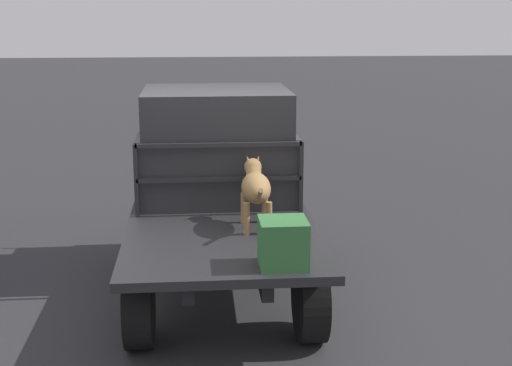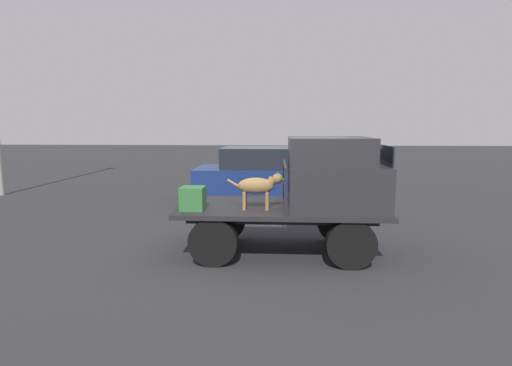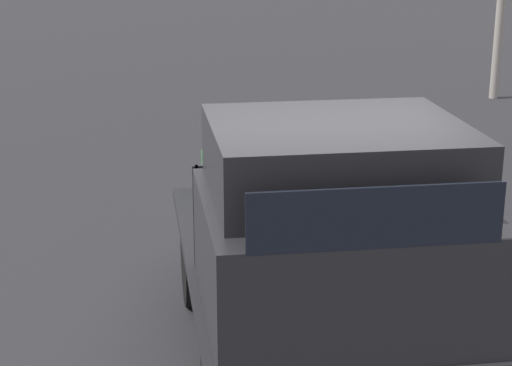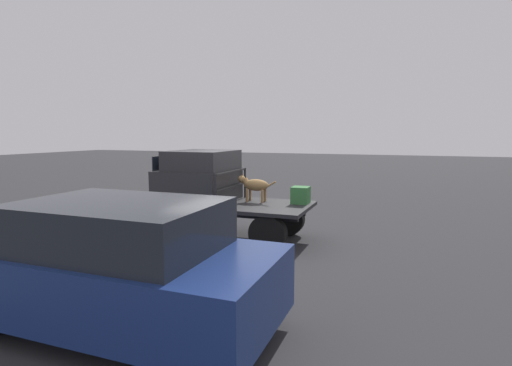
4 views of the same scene
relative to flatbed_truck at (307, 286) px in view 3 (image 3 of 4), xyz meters
name	(u,v)px [view 3 (image 3 of 4)]	position (x,y,z in m)	size (l,w,h in m)	color
ground_plane	(306,357)	(0.00, 0.00, -0.60)	(80.00, 80.00, 0.00)	#2D2D30
flatbed_truck	(307,286)	(0.00, 0.00, 0.00)	(3.54, 1.82, 0.85)	black
truck_cab	(338,224)	(0.89, 0.00, 0.82)	(1.60, 1.70, 1.20)	#28282B
truck_headboard	(310,194)	(0.05, 0.00, 0.75)	(0.04, 1.70, 0.74)	#232326
dog	(257,191)	(-0.38, -0.33, 0.65)	(0.97, 0.28, 0.65)	#9E7547
cargo_crate	(225,176)	(-1.48, -0.46, 0.45)	(0.39, 0.39, 0.39)	#337038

